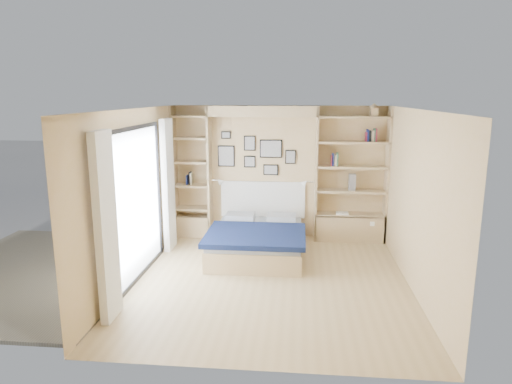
# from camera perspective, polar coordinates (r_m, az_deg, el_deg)

# --- Properties ---
(ground) EXTENTS (4.50, 4.50, 0.00)m
(ground) POSITION_cam_1_polar(r_m,az_deg,el_deg) (6.86, 1.84, -11.05)
(ground) COLOR tan
(ground) RESTS_ON ground
(room_shell) EXTENTS (4.50, 4.50, 4.50)m
(room_shell) POSITION_cam_1_polar(r_m,az_deg,el_deg) (8.02, -0.16, 0.45)
(room_shell) COLOR tan
(room_shell) RESTS_ON ground
(bed) EXTENTS (1.61, 2.12, 1.07)m
(bed) POSITION_cam_1_polar(r_m,az_deg,el_deg) (7.84, 0.19, -5.99)
(bed) COLOR tan
(bed) RESTS_ON ground
(photo_gallery) EXTENTS (1.48, 0.02, 0.82)m
(photo_gallery) POSITION_cam_1_polar(r_m,az_deg,el_deg) (8.63, -0.14, 4.82)
(photo_gallery) COLOR black
(photo_gallery) RESTS_ON ground
(reading_lamps) EXTENTS (1.92, 0.12, 0.15)m
(reading_lamps) POSITION_cam_1_polar(r_m,az_deg,el_deg) (8.48, 0.74, 1.24)
(reading_lamps) COLOR silver
(reading_lamps) RESTS_ON ground
(shelf_decor) EXTENTS (3.53, 0.23, 2.03)m
(shelf_decor) POSITION_cam_1_polar(r_m,az_deg,el_deg) (8.46, 10.24, 5.11)
(shelf_decor) COLOR maroon
(shelf_decor) RESTS_ON ground
(deck) EXTENTS (3.20, 4.00, 0.05)m
(deck) POSITION_cam_1_polar(r_m,az_deg,el_deg) (7.93, -25.46, -9.02)
(deck) COLOR #6B624F
(deck) RESTS_ON ground
(deck_chair) EXTENTS (0.62, 0.85, 0.77)m
(deck_chair) POSITION_cam_1_polar(r_m,az_deg,el_deg) (8.09, -18.84, -5.33)
(deck_chair) COLOR tan
(deck_chair) RESTS_ON ground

